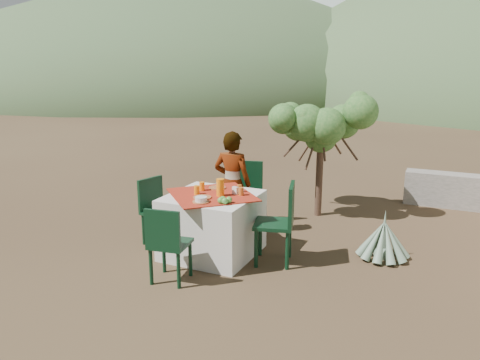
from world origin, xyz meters
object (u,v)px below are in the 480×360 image
chair_near (167,242)px  agave (383,240)px  chair_right (281,220)px  person (232,184)px  shrub_tree (325,131)px  chair_far (247,191)px  chair_left (157,208)px  table (212,224)px  juice_pitcher (220,187)px

chair_near → agave: chair_near is taller
chair_near → chair_right: (0.90, 1.00, 0.06)m
person → shrub_tree: (0.89, 1.36, 0.59)m
chair_far → shrub_tree: 1.50m
chair_far → chair_left: chair_far is taller
table → chair_far: 1.16m
chair_right → agave: 1.30m
juice_pitcher → chair_far: bearing=98.5°
chair_left → person: bearing=-34.6°
chair_far → shrub_tree: (0.87, 0.93, 0.79)m
person → chair_far: bearing=-95.4°
juice_pitcher → person: bearing=104.8°
chair_left → person: person is taller
person → shrub_tree: size_ratio=0.86×
chair_far → person: 0.47m
table → chair_near: bearing=-93.4°
chair_far → person: (-0.02, -0.43, 0.20)m
chair_near → chair_left: chair_left is taller
table → shrub_tree: shrub_tree is taller
chair_right → chair_far: bearing=-154.4°
chair_near → juice_pitcher: 0.99m
agave → person: bearing=-179.3°
juice_pitcher → table: bearing=171.0°
table → juice_pitcher: size_ratio=6.30×
chair_right → agave: size_ratio=1.43×
table → chair_near: size_ratio=1.54×
shrub_tree → chair_left: bearing=-128.9°
chair_far → shrub_tree: bearing=32.0°
chair_far → chair_left: 1.36m
table → chair_right: size_ratio=1.36×
chair_left → shrub_tree: 2.76m
person → shrub_tree: shrub_tree is taller
person → table: bearing=93.0°
table → shrub_tree: size_ratio=0.79×
chair_near → person: bearing=-97.6°
shrub_tree → agave: (1.11, -1.34, -1.08)m
chair_far → agave: (1.98, -0.41, -0.29)m
chair_far → chair_right: bearing=-64.5°
chair_near → chair_left: bearing=-58.5°
chair_right → juice_pitcher: size_ratio=4.64×
chair_far → chair_left: size_ratio=1.08×
chair_near → person: (-0.02, 1.62, 0.25)m
chair_left → chair_right: size_ratio=0.90×
chair_near → shrub_tree: bearing=-114.6°
table → chair_left: bearing=177.9°
table → juice_pitcher: 0.50m
chair_far → person: person is taller
table → chair_near: 0.91m
chair_near → agave: bearing=-148.5°
chair_right → agave: chair_right is taller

